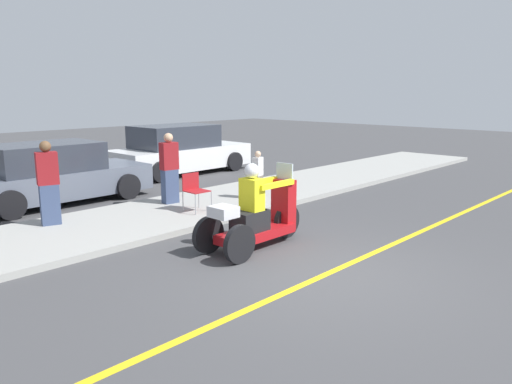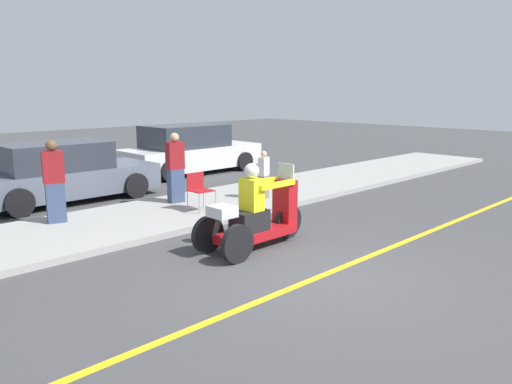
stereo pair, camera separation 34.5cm
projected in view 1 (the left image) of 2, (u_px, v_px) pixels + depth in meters
ground_plane at (327, 274)px, 7.48m from camera, size 60.00×60.00×0.00m
lane_stripe at (335, 270)px, 7.64m from camera, size 24.00×0.12×0.01m
sidewalk_strip at (148, 218)px, 10.55m from camera, size 28.00×2.80×0.12m
motorcycle_trike at (256, 218)px, 8.66m from camera, size 2.24×0.85×1.50m
spectator_near_curb at (258, 176)px, 12.05m from camera, size 0.31×0.23×1.16m
spectator_end_of_line at (48, 185)px, 9.65m from camera, size 0.44×0.34×1.64m
spectator_with_child at (169, 170)px, 11.52m from camera, size 0.41×0.28×1.63m
folding_chair_set_back at (194, 188)px, 10.82m from camera, size 0.48×0.48×0.82m
parked_car_lot_center at (52, 175)px, 12.07m from camera, size 4.42×2.00×1.47m
parked_car_lot_far at (179, 151)px, 16.44m from camera, size 4.74×2.09×1.60m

